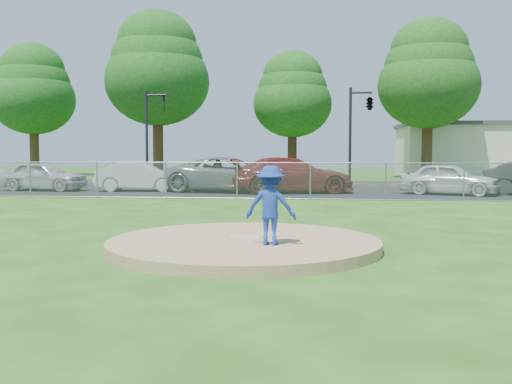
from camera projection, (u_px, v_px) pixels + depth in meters
ground at (282, 204)px, 21.23m from camera, size 120.00×120.00×0.00m
pitchers_mound at (244, 244)px, 11.32m from camera, size 5.40×5.40×0.20m
pitching_rubber at (245, 237)px, 11.51m from camera, size 0.60×0.15×0.04m
chain_link_fence at (286, 181)px, 23.16m from camera, size 40.00×0.06×1.50m
parking_lot at (292, 192)px, 27.66m from camera, size 50.00×8.00×0.01m
street at (299, 183)px, 35.09m from camera, size 60.00×7.00×0.01m
commercial_building at (501, 149)px, 46.88m from camera, size 16.40×9.40×4.30m
tree_far_left at (33, 89)px, 46.15m from camera, size 6.72×6.72×10.74m
tree_left at (157, 68)px, 42.77m from camera, size 7.84×7.84×12.53m
tree_center at (292, 94)px, 44.66m from camera, size 6.16×6.16×9.84m
tree_right at (428, 73)px, 41.40m from camera, size 7.28×7.28×11.63m
traffic_signal_left at (151, 128)px, 33.93m from camera, size 1.28×0.20×5.60m
traffic_signal_center at (368, 105)px, 32.31m from camera, size 1.42×2.48×5.60m
pitcher at (271, 205)px, 10.58m from camera, size 1.00×0.64×1.47m
traffic_cone at (191, 185)px, 27.26m from camera, size 0.36×0.36×0.71m
parked_car_silver at (43, 176)px, 28.43m from camera, size 4.45×2.13×1.47m
parked_car_white at (140, 177)px, 28.03m from camera, size 4.40×1.88×1.41m
parked_car_gray at (230, 175)px, 27.40m from camera, size 6.44×3.81×1.68m
parked_car_darkred at (292, 175)px, 26.78m from camera, size 6.11×3.47×1.67m
parked_car_pearl at (449, 179)px, 25.63m from camera, size 4.56×3.12×1.44m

